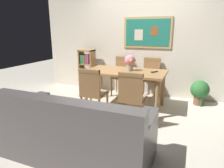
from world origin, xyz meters
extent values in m
plane|color=beige|center=(0.00, 0.00, 0.00)|extent=(12.00, 12.00, 0.00)
cube|color=beige|center=(0.00, 1.38, 1.30)|extent=(5.20, 0.10, 2.60)
cube|color=tan|center=(0.10, 1.31, 1.47)|extent=(1.10, 0.02, 0.69)
cube|color=#1E7260|center=(0.10, 1.30, 1.47)|extent=(1.00, 0.01, 0.59)
cube|color=beige|center=(-0.10, 1.29, 1.42)|extent=(0.20, 0.00, 0.24)
cube|color=brown|center=(0.26, 1.29, 1.50)|extent=(0.16, 0.00, 0.19)
cube|color=#9E7042|center=(-0.10, 0.36, 0.73)|extent=(1.56, 0.87, 0.04)
cylinder|color=#9E7042|center=(-0.80, 0.01, 0.35)|extent=(0.07, 0.07, 0.71)
cylinder|color=#9E7042|center=(0.60, 0.01, 0.35)|extent=(0.07, 0.07, 0.71)
cylinder|color=#9E7042|center=(-0.80, 0.71, 0.35)|extent=(0.07, 0.07, 0.71)
cylinder|color=#9E7042|center=(0.60, 0.71, 0.35)|extent=(0.07, 0.07, 0.71)
cube|color=#9E7042|center=(0.28, -0.36, 0.44)|extent=(0.40, 0.40, 0.03)
cube|color=#997A66|center=(0.28, -0.36, 0.47)|extent=(0.36, 0.36, 0.03)
cylinder|color=#9E7042|center=(0.11, -0.53, 0.21)|extent=(0.04, 0.04, 0.42)
cylinder|color=#9E7042|center=(0.45, -0.53, 0.21)|extent=(0.04, 0.04, 0.42)
cylinder|color=#9E7042|center=(0.11, -0.19, 0.21)|extent=(0.04, 0.04, 0.42)
cylinder|color=#9E7042|center=(0.45, -0.19, 0.21)|extent=(0.04, 0.04, 0.42)
cube|color=#9E7042|center=(0.28, -0.54, 0.68)|extent=(0.38, 0.04, 0.46)
cube|color=#9E7042|center=(0.28, -0.54, 0.88)|extent=(0.38, 0.05, 0.06)
cube|color=#9E7042|center=(-0.43, -0.34, 0.44)|extent=(0.40, 0.40, 0.03)
cube|color=#997A66|center=(-0.43, -0.34, 0.47)|extent=(0.36, 0.36, 0.03)
cylinder|color=#9E7042|center=(-0.60, -0.51, 0.21)|extent=(0.04, 0.04, 0.42)
cylinder|color=#9E7042|center=(-0.26, -0.51, 0.21)|extent=(0.04, 0.04, 0.42)
cylinder|color=#9E7042|center=(-0.60, -0.17, 0.21)|extent=(0.04, 0.04, 0.42)
cylinder|color=#9E7042|center=(-0.26, -0.17, 0.21)|extent=(0.04, 0.04, 0.42)
cube|color=#9E7042|center=(-0.43, -0.52, 0.68)|extent=(0.38, 0.04, 0.46)
cube|color=#9E7042|center=(-0.43, -0.52, 0.88)|extent=(0.38, 0.05, 0.06)
cube|color=#9E7042|center=(-0.43, 1.04, 0.44)|extent=(0.40, 0.40, 0.03)
cube|color=#997A66|center=(-0.43, 1.04, 0.47)|extent=(0.36, 0.36, 0.03)
cylinder|color=#9E7042|center=(-0.26, 1.21, 0.21)|extent=(0.04, 0.04, 0.42)
cylinder|color=#9E7042|center=(-0.60, 1.21, 0.21)|extent=(0.04, 0.04, 0.42)
cylinder|color=#9E7042|center=(-0.26, 0.87, 0.21)|extent=(0.04, 0.04, 0.42)
cylinder|color=#9E7042|center=(-0.60, 0.87, 0.21)|extent=(0.04, 0.04, 0.42)
cube|color=#9E7042|center=(-0.43, 1.22, 0.68)|extent=(0.38, 0.04, 0.46)
cube|color=#9E7042|center=(-0.43, 1.22, 0.88)|extent=(0.38, 0.05, 0.06)
cube|color=#9E7042|center=(0.26, 1.06, 0.44)|extent=(0.40, 0.40, 0.03)
cube|color=#997A66|center=(0.26, 1.06, 0.47)|extent=(0.36, 0.36, 0.03)
cylinder|color=#9E7042|center=(0.43, 1.23, 0.21)|extent=(0.04, 0.04, 0.42)
cylinder|color=#9E7042|center=(0.09, 1.23, 0.21)|extent=(0.04, 0.04, 0.42)
cylinder|color=#9E7042|center=(0.43, 0.89, 0.21)|extent=(0.04, 0.04, 0.42)
cylinder|color=#9E7042|center=(0.09, 0.89, 0.21)|extent=(0.04, 0.04, 0.42)
cube|color=#9E7042|center=(0.26, 1.24, 0.68)|extent=(0.38, 0.04, 0.46)
cube|color=#9E7042|center=(0.26, 1.24, 0.88)|extent=(0.38, 0.05, 0.06)
cube|color=#514C4C|center=(-0.11, -1.43, 0.20)|extent=(1.80, 0.84, 0.40)
cube|color=#514C4C|center=(-0.11, -1.75, 0.62)|extent=(1.80, 0.20, 0.44)
cube|color=#514C4C|center=(-0.92, -1.43, 0.51)|extent=(0.18, 0.80, 0.22)
cube|color=#514C4C|center=(0.70, -1.43, 0.51)|extent=(0.18, 0.80, 0.22)
cube|color=#8C6B4C|center=(-0.56, -1.61, 0.56)|extent=(0.32, 0.16, 0.33)
cube|color=#8C6B4C|center=(-0.11, -1.61, 0.56)|extent=(0.32, 0.16, 0.33)
cube|color=#B78C33|center=(0.34, -1.61, 0.56)|extent=(0.32, 0.16, 0.33)
cube|color=#9E7042|center=(-1.51, 1.06, 0.53)|extent=(0.03, 0.28, 1.05)
cube|color=#9E7042|center=(-1.18, 1.06, 0.53)|extent=(0.03, 0.28, 1.05)
cube|color=#9E7042|center=(-1.35, 1.06, 0.01)|extent=(0.36, 0.28, 0.03)
cube|color=#9E7042|center=(-1.35, 1.06, 1.04)|extent=(0.36, 0.28, 0.03)
cube|color=#9E7042|center=(-1.35, 1.06, 0.35)|extent=(0.30, 0.28, 0.02)
cube|color=#9E7042|center=(-1.35, 1.06, 0.70)|extent=(0.30, 0.28, 0.02)
cube|color=#2D4C8C|center=(-1.46, 1.06, 0.12)|extent=(0.04, 0.22, 0.18)
cube|color=#595960|center=(-1.42, 1.06, 0.14)|extent=(0.04, 0.22, 0.22)
cube|color=gold|center=(-1.36, 1.06, 0.13)|extent=(0.05, 0.22, 0.20)
cube|color=#7F3F72|center=(-1.31, 1.06, 0.12)|extent=(0.04, 0.22, 0.18)
cube|color=gold|center=(-1.46, 1.06, 0.46)|extent=(0.05, 0.22, 0.20)
cube|color=beige|center=(-1.41, 1.06, 0.45)|extent=(0.04, 0.22, 0.17)
cube|color=#337247|center=(-1.36, 1.06, 0.45)|extent=(0.05, 0.22, 0.17)
cube|color=#337247|center=(-1.31, 1.06, 0.45)|extent=(0.04, 0.22, 0.18)
cube|color=#337247|center=(-1.46, 1.06, 0.82)|extent=(0.06, 0.22, 0.22)
cube|color=#337247|center=(-1.39, 1.06, 0.82)|extent=(0.06, 0.22, 0.21)
cube|color=#B2332D|center=(-1.33, 1.06, 0.82)|extent=(0.05, 0.22, 0.22)
cube|color=#7F3F72|center=(-1.27, 1.06, 0.83)|extent=(0.05, 0.22, 0.24)
cylinder|color=brown|center=(1.31, 1.04, 0.09)|extent=(0.20, 0.20, 0.18)
cylinder|color=#332319|center=(1.31, 1.04, 0.17)|extent=(0.18, 0.18, 0.02)
sphere|color=#2D6B33|center=(1.31, 1.04, 0.33)|extent=(0.38, 0.38, 0.38)
cylinder|color=#2D6B33|center=(1.36, 0.92, 0.09)|extent=(0.03, 0.03, 0.26)
cylinder|color=#2D6B33|center=(1.41, 1.11, 0.07)|extent=(0.03, 0.03, 0.30)
cylinder|color=tan|center=(-0.03, 0.40, 0.81)|extent=(0.14, 0.14, 0.13)
sphere|color=pink|center=(-0.03, 0.40, 0.96)|extent=(0.21, 0.21, 0.21)
sphere|color=pink|center=(-0.07, 0.48, 0.97)|extent=(0.07, 0.07, 0.07)
sphere|color=#EACC4C|center=(0.02, 0.33, 0.96)|extent=(0.07, 0.07, 0.07)
sphere|color=pink|center=(0.05, 0.43, 0.95)|extent=(0.07, 0.07, 0.07)
cube|color=black|center=(0.45, 0.44, 0.76)|extent=(0.12, 0.16, 0.02)
cube|color=gray|center=(0.45, 0.44, 0.77)|extent=(0.08, 0.10, 0.00)
camera|label=1|loc=(1.09, -3.32, 1.52)|focal=31.94mm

